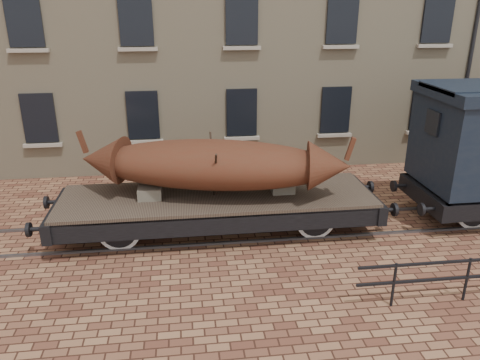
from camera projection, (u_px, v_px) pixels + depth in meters
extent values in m
plane|color=brown|center=(229.00, 231.00, 12.90)|extent=(90.00, 90.00, 0.00)
cube|color=black|center=(39.00, 118.00, 16.01)|extent=(1.10, 0.12, 1.70)
cube|color=#9F9481|center=(43.00, 145.00, 16.29)|extent=(1.30, 0.18, 0.12)
cube|color=black|center=(143.00, 115.00, 16.42)|extent=(1.10, 0.12, 1.70)
cube|color=#9F9481|center=(145.00, 142.00, 16.71)|extent=(1.30, 0.18, 0.12)
cube|color=black|center=(242.00, 112.00, 16.84)|extent=(1.10, 0.12, 1.70)
cube|color=#9F9481|center=(242.00, 138.00, 17.12)|extent=(1.30, 0.18, 0.12)
cube|color=black|center=(336.00, 110.00, 17.25)|extent=(1.10, 0.12, 1.70)
cube|color=#9F9481|center=(334.00, 135.00, 17.53)|extent=(1.30, 0.18, 0.12)
cube|color=black|center=(425.00, 107.00, 17.66)|extent=(1.10, 0.12, 1.70)
cube|color=#9F9481|center=(422.00, 132.00, 17.94)|extent=(1.30, 0.18, 0.12)
cube|color=black|center=(24.00, 19.00, 14.88)|extent=(1.10, 0.12, 1.70)
cube|color=#9F9481|center=(28.00, 50.00, 15.16)|extent=(1.30, 0.18, 0.12)
cube|color=black|center=(136.00, 19.00, 15.29)|extent=(1.10, 0.12, 1.70)
cube|color=#9F9481|center=(138.00, 49.00, 15.57)|extent=(1.30, 0.18, 0.12)
cube|color=black|center=(242.00, 19.00, 15.70)|extent=(1.10, 0.12, 1.70)
cube|color=#9F9481|center=(242.00, 48.00, 15.98)|extent=(1.30, 0.18, 0.12)
cube|color=black|center=(342.00, 18.00, 16.11)|extent=(1.10, 0.12, 1.70)
cube|color=#9F9481|center=(341.00, 47.00, 16.39)|extent=(1.30, 0.18, 0.12)
cube|color=black|center=(438.00, 18.00, 16.53)|extent=(1.10, 0.12, 1.70)
cube|color=#9F9481|center=(435.00, 46.00, 16.81)|extent=(1.30, 0.18, 0.12)
cube|color=#59595E|center=(232.00, 242.00, 12.22)|extent=(30.00, 0.08, 0.06)
cube|color=#59595E|center=(226.00, 219.00, 13.56)|extent=(30.00, 0.08, 0.06)
cylinder|color=black|center=(394.00, 285.00, 9.55)|extent=(0.06, 0.06, 1.00)
cylinder|color=black|center=(467.00, 279.00, 9.74)|extent=(0.06, 0.06, 1.00)
cube|color=#4C4033|center=(217.00, 197.00, 12.50)|extent=(8.28, 2.43, 0.13)
cube|color=black|center=(221.00, 224.00, 11.55)|extent=(8.28, 0.18, 0.50)
cube|color=black|center=(214.00, 190.00, 13.63)|extent=(8.28, 0.18, 0.50)
cube|color=black|center=(58.00, 214.00, 12.10)|extent=(0.24, 2.54, 0.50)
cylinder|color=black|center=(37.00, 229.00, 11.30)|extent=(0.39, 0.11, 0.11)
cylinder|color=black|center=(29.00, 230.00, 11.28)|extent=(0.09, 0.35, 0.35)
cylinder|color=black|center=(54.00, 202.00, 12.83)|extent=(0.39, 0.11, 0.11)
cylinder|color=black|center=(46.00, 202.00, 12.81)|extent=(0.09, 0.35, 0.35)
cube|color=black|center=(365.00, 198.00, 13.08)|extent=(0.24, 2.54, 0.50)
cylinder|color=black|center=(388.00, 210.00, 12.35)|extent=(0.39, 0.11, 0.11)
cylinder|color=black|center=(394.00, 210.00, 12.37)|extent=(0.09, 0.35, 0.35)
cylinder|color=black|center=(364.00, 187.00, 13.88)|extent=(0.39, 0.11, 0.11)
cylinder|color=black|center=(370.00, 187.00, 13.90)|extent=(0.09, 0.35, 0.35)
cylinder|color=black|center=(122.00, 219.00, 12.38)|extent=(0.11, 2.10, 0.11)
cylinder|color=silver|center=(119.00, 232.00, 11.71)|extent=(1.06, 0.08, 1.06)
cylinder|color=black|center=(119.00, 232.00, 11.71)|extent=(0.87, 0.11, 0.87)
cube|color=black|center=(117.00, 224.00, 11.49)|extent=(0.99, 0.09, 0.11)
cylinder|color=silver|center=(125.00, 208.00, 13.05)|extent=(1.06, 0.08, 1.06)
cylinder|color=black|center=(125.00, 208.00, 13.05)|extent=(0.87, 0.11, 0.87)
cube|color=black|center=(125.00, 198.00, 13.07)|extent=(0.99, 0.09, 0.11)
cylinder|color=black|center=(309.00, 209.00, 12.98)|extent=(0.11, 2.10, 0.11)
cylinder|color=silver|center=(316.00, 220.00, 12.31)|extent=(1.06, 0.08, 1.06)
cylinder|color=black|center=(316.00, 220.00, 12.31)|extent=(0.87, 0.11, 0.87)
cube|color=black|center=(318.00, 213.00, 12.09)|extent=(0.99, 0.09, 0.11)
cylinder|color=silver|center=(302.00, 199.00, 13.64)|extent=(1.06, 0.08, 1.06)
cylinder|color=black|center=(302.00, 199.00, 13.64)|extent=(0.87, 0.11, 0.87)
cube|color=black|center=(301.00, 189.00, 13.67)|extent=(0.99, 0.09, 0.11)
cube|color=black|center=(218.00, 212.00, 12.65)|extent=(4.42, 0.07, 0.07)
cube|color=#696051|center=(150.00, 192.00, 12.21)|extent=(0.61, 0.55, 0.31)
cube|color=#696051|center=(282.00, 186.00, 12.63)|extent=(0.61, 0.55, 0.31)
ellipsoid|color=#492013|center=(213.00, 164.00, 12.16)|extent=(6.55, 3.25, 1.26)
cone|color=#492013|center=(102.00, 159.00, 12.39)|extent=(1.31, 1.40, 1.19)
cube|color=#492013|center=(82.00, 142.00, 12.26)|extent=(0.27, 0.18, 0.60)
cone|color=#492013|center=(329.00, 166.00, 11.89)|extent=(1.31, 1.40, 1.19)
cube|color=#492013|center=(350.00, 149.00, 11.69)|extent=(0.27, 0.18, 0.60)
cylinder|color=black|center=(215.00, 176.00, 11.73)|extent=(0.05, 1.07, 1.48)
cylinder|color=black|center=(212.00, 163.00, 12.68)|extent=(0.05, 1.07, 1.48)
cube|color=black|center=(423.00, 196.00, 13.29)|extent=(0.24, 2.57, 0.48)
cylinder|color=black|center=(421.00, 209.00, 12.44)|extent=(0.09, 0.34, 0.34)
cylinder|color=black|center=(394.00, 186.00, 14.03)|extent=(0.09, 0.34, 0.34)
cylinder|color=black|center=(460.00, 202.00, 13.51)|extent=(0.11, 2.03, 0.11)
cylinder|color=silver|center=(475.00, 212.00, 12.84)|extent=(1.03, 0.07, 1.03)
cylinder|color=black|center=(475.00, 212.00, 12.84)|extent=(0.84, 0.11, 0.84)
cylinder|color=silver|center=(447.00, 192.00, 14.18)|extent=(1.03, 0.07, 1.03)
cylinder|color=black|center=(447.00, 192.00, 14.18)|extent=(0.84, 0.11, 0.84)
cube|color=black|center=(433.00, 123.00, 12.53)|extent=(0.09, 0.64, 0.64)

